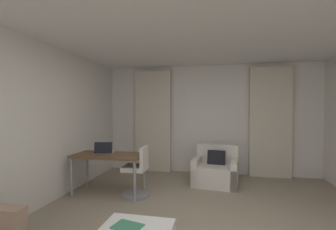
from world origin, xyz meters
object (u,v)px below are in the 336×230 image
(magazine_open, at_px, (128,226))
(armchair, at_px, (216,171))
(desk_chair, at_px, (137,174))
(desk, at_px, (109,158))
(laptop, at_px, (104,151))

(magazine_open, bearing_deg, armchair, 72.59)
(armchair, relative_size, desk_chair, 1.09)
(desk, distance_m, laptop, 0.16)
(desk, bearing_deg, armchair, 26.91)
(desk, xyz_separation_m, magazine_open, (1.05, -1.76, -0.27))
(desk, height_order, magazine_open, desk)
(laptop, distance_m, magazine_open, 2.18)
(armchair, relative_size, desk, 0.76)
(desk_chair, bearing_deg, desk, -179.48)
(magazine_open, bearing_deg, desk, 120.85)
(armchair, xyz_separation_m, laptop, (-2.02, -0.92, 0.50))
(magazine_open, bearing_deg, desk_chair, 106.21)
(laptop, bearing_deg, desk, -21.05)
(desk_chair, bearing_deg, armchair, 35.13)
(desk, relative_size, desk_chair, 1.44)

